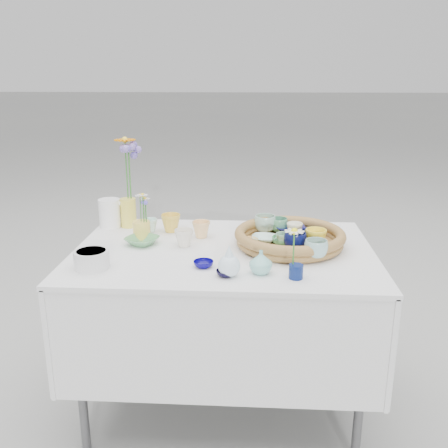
# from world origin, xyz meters

# --- Properties ---
(ground) EXTENTS (80.00, 80.00, 0.00)m
(ground) POSITION_xyz_m (0.00, 0.00, 0.00)
(ground) COLOR gray
(display_table) EXTENTS (1.26, 0.86, 0.77)m
(display_table) POSITION_xyz_m (0.00, 0.00, 0.00)
(display_table) COLOR white
(display_table) RESTS_ON ground
(wicker_tray) EXTENTS (0.47, 0.47, 0.08)m
(wicker_tray) POSITION_xyz_m (0.28, 0.05, 0.80)
(wicker_tray) COLOR olive
(wicker_tray) RESTS_ON display_table
(tray_ceramic_0) EXTENTS (0.17, 0.17, 0.03)m
(tray_ceramic_0) POSITION_xyz_m (0.29, 0.20, 0.80)
(tray_ceramic_0) COLOR navy
(tray_ceramic_0) RESTS_ON wicker_tray
(tray_ceramic_1) EXTENTS (0.11, 0.11, 0.03)m
(tray_ceramic_1) POSITION_xyz_m (0.37, 0.14, 0.80)
(tray_ceramic_1) COLOR #030847
(tray_ceramic_1) RESTS_ON wicker_tray
(tray_ceramic_2) EXTENTS (0.12, 0.12, 0.08)m
(tray_ceramic_2) POSITION_xyz_m (0.38, -0.02, 0.82)
(tray_ceramic_2) COLOR yellow
(tray_ceramic_2) RESTS_ON wicker_tray
(tray_ceramic_3) EXTENTS (0.12, 0.12, 0.04)m
(tray_ceramic_3) POSITION_xyz_m (0.26, 0.01, 0.80)
(tray_ceramic_3) COLOR #459355
(tray_ceramic_3) RESTS_ON wicker_tray
(tray_ceramic_4) EXTENTS (0.07, 0.07, 0.06)m
(tray_ceramic_4) POSITION_xyz_m (0.25, -0.02, 0.81)
(tray_ceramic_4) COLOR #7DB987
(tray_ceramic_4) RESTS_ON wicker_tray
(tray_ceramic_5) EXTENTS (0.13, 0.13, 0.03)m
(tray_ceramic_5) POSITION_xyz_m (0.17, 0.05, 0.80)
(tray_ceramic_5) COLOR #ABD1C4
(tray_ceramic_5) RESTS_ON wicker_tray
(tray_ceramic_6) EXTENTS (0.11, 0.11, 0.08)m
(tray_ceramic_6) POSITION_xyz_m (0.18, 0.20, 0.82)
(tray_ceramic_6) COLOR #9BC4B3
(tray_ceramic_6) RESTS_ON wicker_tray
(tray_ceramic_7) EXTENTS (0.07, 0.07, 0.07)m
(tray_ceramic_7) POSITION_xyz_m (0.31, 0.12, 0.82)
(tray_ceramic_7) COLOR white
(tray_ceramic_7) RESTS_ON wicker_tray
(tray_ceramic_8) EXTENTS (0.09, 0.09, 0.03)m
(tray_ceramic_8) POSITION_xyz_m (0.38, 0.20, 0.80)
(tray_ceramic_8) COLOR #95B7D3
(tray_ceramic_8) RESTS_ON wicker_tray
(tray_ceramic_9) EXTENTS (0.13, 0.13, 0.07)m
(tray_ceramic_9) POSITION_xyz_m (0.30, -0.04, 0.82)
(tray_ceramic_9) COLOR #080E41
(tray_ceramic_9) RESTS_ON wicker_tray
(tray_ceramic_10) EXTENTS (0.11, 0.11, 0.03)m
(tray_ceramic_10) POSITION_xyz_m (0.10, 0.00, 0.80)
(tray_ceramic_10) COLOR #F0BB65
(tray_ceramic_10) RESTS_ON wicker_tray
(tray_ceramic_11) EXTENTS (0.11, 0.11, 0.07)m
(tray_ceramic_11) POSITION_xyz_m (0.37, -0.13, 0.82)
(tray_ceramic_11) COLOR #90C2C0
(tray_ceramic_11) RESTS_ON wicker_tray
(tray_ceramic_12) EXTENTS (0.09, 0.09, 0.07)m
(tray_ceramic_12) POSITION_xyz_m (0.24, 0.20, 0.82)
(tray_ceramic_12) COLOR #509469
(tray_ceramic_12) RESTS_ON wicker_tray
(loose_ceramic_0) EXTENTS (0.11, 0.11, 0.08)m
(loose_ceramic_0) POSITION_xyz_m (-0.26, 0.23, 0.81)
(loose_ceramic_0) COLOR gold
(loose_ceramic_0) RESTS_ON display_table
(loose_ceramic_1) EXTENTS (0.11, 0.11, 0.08)m
(loose_ceramic_1) POSITION_xyz_m (-0.11, 0.15, 0.80)
(loose_ceramic_1) COLOR #F8C27B
(loose_ceramic_1) RESTS_ON display_table
(loose_ceramic_2) EXTENTS (0.18, 0.18, 0.03)m
(loose_ceramic_2) POSITION_xyz_m (-0.36, 0.04, 0.78)
(loose_ceramic_2) COLOR #5CA065
(loose_ceramic_2) RESTS_ON display_table
(loose_ceramic_3) EXTENTS (0.08, 0.08, 0.08)m
(loose_ceramic_3) POSITION_xyz_m (-0.17, 0.03, 0.80)
(loose_ceramic_3) COLOR silver
(loose_ceramic_3) RESTS_ON display_table
(loose_ceramic_4) EXTENTS (0.10, 0.10, 0.02)m
(loose_ceramic_4) POSITION_xyz_m (-0.07, -0.21, 0.78)
(loose_ceramic_4) COLOR #070161
(loose_ceramic_4) RESTS_ON display_table
(loose_ceramic_5) EXTENTS (0.08, 0.08, 0.06)m
(loose_ceramic_5) POSITION_xyz_m (-0.36, 0.22, 0.80)
(loose_ceramic_5) COLOR silver
(loose_ceramic_5) RESTS_ON display_table
(loose_ceramic_6) EXTENTS (0.09, 0.09, 0.02)m
(loose_ceramic_6) POSITION_xyz_m (0.03, -0.29, 0.78)
(loose_ceramic_6) COLOR black
(loose_ceramic_6) RESTS_ON display_table
(fluted_bowl) EXTENTS (0.18, 0.18, 0.07)m
(fluted_bowl) POSITION_xyz_m (-0.49, -0.24, 0.80)
(fluted_bowl) COLOR silver
(fluted_bowl) RESTS_ON display_table
(bud_vase_paleblue) EXTENTS (0.10, 0.10, 0.13)m
(bud_vase_paleblue) POSITION_xyz_m (0.04, -0.29, 0.83)
(bud_vase_paleblue) COLOR #CEE9F7
(bud_vase_paleblue) RESTS_ON display_table
(bud_vase_seafoam) EXTENTS (0.11, 0.11, 0.09)m
(bud_vase_seafoam) POSITION_xyz_m (0.15, -0.26, 0.81)
(bud_vase_seafoam) COLOR #7AC1B7
(bud_vase_seafoam) RESTS_ON display_table
(bud_vase_cobalt) EXTENTS (0.06, 0.06, 0.05)m
(bud_vase_cobalt) POSITION_xyz_m (0.28, -0.30, 0.79)
(bud_vase_cobalt) COLOR #0A1A54
(bud_vase_cobalt) RESTS_ON display_table
(single_daisy) EXTENTS (0.10, 0.10, 0.14)m
(single_daisy) POSITION_xyz_m (0.27, -0.29, 0.88)
(single_daisy) COLOR white
(single_daisy) RESTS_ON bud_vase_cobalt
(tall_vase_yellow) EXTENTS (0.09, 0.09, 0.14)m
(tall_vase_yellow) POSITION_xyz_m (-0.48, 0.30, 0.83)
(tall_vase_yellow) COLOR yellow
(tall_vase_yellow) RESTS_ON display_table
(gerbera) EXTENTS (0.14, 0.14, 0.30)m
(gerbera) POSITION_xyz_m (-0.48, 0.31, 1.04)
(gerbera) COLOR orange
(gerbera) RESTS_ON tall_vase_yellow
(hydrangea) EXTENTS (0.10, 0.10, 0.31)m
(hydrangea) POSITION_xyz_m (-0.46, 0.30, 1.02)
(hydrangea) COLOR #6350AD
(hydrangea) RESTS_ON tall_vase_yellow
(white_pitcher) EXTENTS (0.17, 0.14, 0.14)m
(white_pitcher) POSITION_xyz_m (-0.57, 0.28, 0.83)
(white_pitcher) COLOR white
(white_pitcher) RESTS_ON display_table
(daisy_cup) EXTENTS (0.09, 0.09, 0.08)m
(daisy_cup) POSITION_xyz_m (-0.38, 0.12, 0.81)
(daisy_cup) COLOR #FFD856
(daisy_cup) RESTS_ON display_table
(daisy_posy) EXTENTS (0.09, 0.09, 0.13)m
(daisy_posy) POSITION_xyz_m (-0.37, 0.11, 0.91)
(daisy_posy) COLOR silver
(daisy_posy) RESTS_ON daisy_cup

